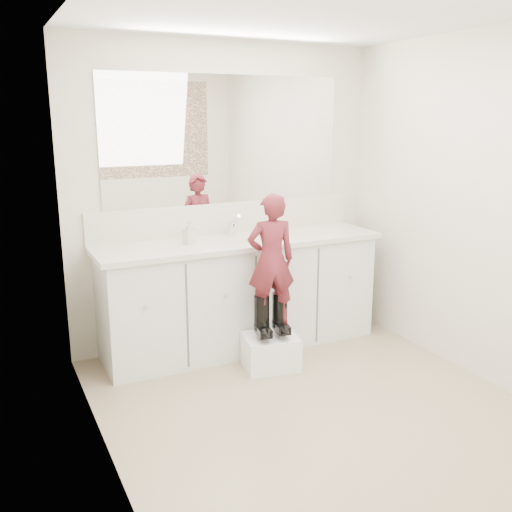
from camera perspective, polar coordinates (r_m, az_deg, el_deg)
floor at (r=3.76m, az=6.60°, el=-15.37°), size 3.00×3.00×0.00m
ceiling at (r=3.33m, az=7.85°, el=23.59°), size 3.00×3.00×0.00m
wall_back at (r=4.65m, az=-3.01°, el=6.07°), size 2.60×0.00×2.60m
wall_left at (r=2.86m, az=-15.22°, el=0.61°), size 0.00×3.00×3.00m
wall_right at (r=4.19m, az=22.27°, el=4.19°), size 0.00×3.00×3.00m
vanity_cabinet at (r=4.58m, az=-1.53°, el=-4.00°), size 2.20×0.55×0.85m
countertop at (r=4.45m, az=-1.49°, el=1.41°), size 2.28×0.58×0.04m
backsplash at (r=4.67m, az=-2.91°, el=3.80°), size 2.28×0.03×0.25m
mirror at (r=4.60m, az=-3.02°, el=11.49°), size 2.00×0.02×1.00m
faucet at (r=4.58m, az=-2.36°, el=2.66°), size 0.08×0.08×0.10m
cup at (r=4.65m, az=2.44°, el=2.77°), size 0.10×0.10×0.09m
soap_bottle at (r=4.32m, az=-6.71°, el=2.35°), size 0.10×0.10×0.17m
step_stool at (r=4.30m, az=1.46°, el=-9.54°), size 0.44×0.39×0.25m
boot_left at (r=4.16m, az=0.56°, el=-6.12°), size 0.16×0.23×0.32m
boot_right at (r=4.22m, az=2.39°, el=-5.81°), size 0.16×0.23×0.32m
toddler at (r=4.07m, az=1.52°, el=-0.41°), size 0.39×0.29×0.96m
toothbrush at (r=4.08m, az=2.40°, el=0.65°), size 0.14×0.04×0.06m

